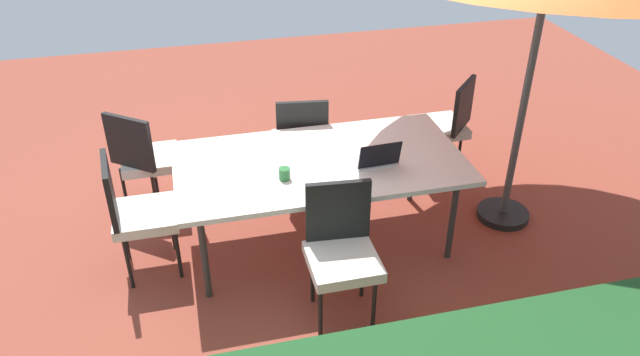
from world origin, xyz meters
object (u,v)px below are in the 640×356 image
at_px(chair_south, 302,139).
at_px(chair_north, 341,248).
at_px(cup, 285,174).
at_px(chair_southeast, 145,156).
at_px(dining_table, 320,166).
at_px(laptop, 376,159).
at_px(chair_east, 136,210).
at_px(chair_southwest, 445,123).

xyz_separation_m(chair_south, chair_north, (0.07, 1.56, 0.00)).
height_order(chair_north, cup, chair_north).
relative_size(chair_southeast, cup, 10.93).
xyz_separation_m(dining_table, chair_south, (-0.02, -0.77, -0.18)).
bearing_deg(laptop, chair_south, -71.00).
bearing_deg(chair_south, chair_east, 36.71).
distance_m(chair_southwest, cup, 1.96).
distance_m(dining_table, chair_north, 0.81).
xyz_separation_m(chair_southeast, cup, (-1.01, 0.98, 0.27)).
distance_m(chair_southeast, chair_southwest, 2.70).
bearing_deg(dining_table, chair_southwest, -150.81).
relative_size(dining_table, chair_north, 2.22).
bearing_deg(chair_southeast, chair_north, 166.91).
bearing_deg(cup, chair_southeast, -44.27).
relative_size(chair_north, laptop, 2.95).
distance_m(chair_north, laptop, 0.82).
bearing_deg(chair_north, chair_south, 92.44).
height_order(chair_southeast, chair_southwest, same).
xyz_separation_m(dining_table, chair_north, (0.04, 0.79, -0.18)).
bearing_deg(chair_east, dining_table, -95.02).
bearing_deg(chair_north, laptop, 60.50).
bearing_deg(chair_east, chair_southwest, -79.59).
bearing_deg(chair_east, chair_north, -125.54).
bearing_deg(chair_southwest, laptop, -3.48).
xyz_separation_m(dining_table, chair_east, (1.38, 0.01, -0.18)).
bearing_deg(chair_southeast, chair_southwest, -142.46).
relative_size(dining_table, chair_east, 2.22).
height_order(chair_south, cup, chair_south).
height_order(dining_table, chair_south, chair_south).
bearing_deg(chair_southwest, dining_table, -17.33).
distance_m(chair_north, chair_southwest, 2.11).
distance_m(chair_southeast, chair_east, 0.80).
distance_m(chair_east, laptop, 1.80).
xyz_separation_m(chair_southeast, chair_east, (0.06, 0.80, 0.00)).
distance_m(chair_east, chair_north, 1.55).
distance_m(dining_table, chair_south, 0.79).
relative_size(dining_table, cup, 24.29).
bearing_deg(chair_south, dining_table, 95.97).
height_order(dining_table, cup, cup).
height_order(chair_east, chair_southwest, same).
bearing_deg(cup, dining_table, -147.60).
bearing_deg(laptop, chair_east, -7.43).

